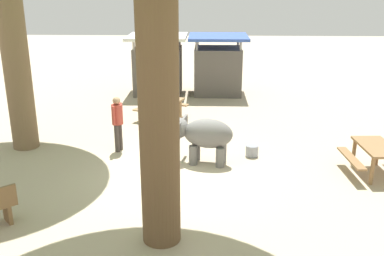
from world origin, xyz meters
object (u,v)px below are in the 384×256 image
(elephant, at_px, (201,135))
(picnic_table_near, at_px, (161,103))
(person_handler, at_px, (118,120))
(picnic_table_far, at_px, (376,153))
(feed_bucket, at_px, (252,151))
(market_stall_blue, at_px, (218,68))
(market_stall_white, at_px, (158,67))

(elephant, bearing_deg, picnic_table_near, -58.64)
(elephant, height_order, person_handler, person_handler)
(picnic_table_far, bearing_deg, picnic_table_near, -130.55)
(feed_bucket, bearing_deg, person_handler, 175.50)
(market_stall_blue, bearing_deg, market_stall_white, 180.00)
(picnic_table_far, bearing_deg, feed_bucket, -113.57)
(person_handler, xyz_separation_m, market_stall_white, (0.43, 7.02, 0.19))
(market_stall_blue, distance_m, feed_bucket, 7.43)
(market_stall_white, distance_m, feed_bucket, 8.14)
(picnic_table_far, xyz_separation_m, market_stall_white, (-6.44, 8.45, 0.55))
(picnic_table_far, distance_m, market_stall_white, 10.64)
(person_handler, relative_size, feed_bucket, 4.50)
(elephant, distance_m, feed_bucket, 1.65)
(market_stall_white, bearing_deg, feed_bucket, -64.93)
(feed_bucket, bearing_deg, market_stall_white, 115.07)
(market_stall_blue, bearing_deg, picnic_table_near, -118.11)
(picnic_table_near, relative_size, picnic_table_far, 1.23)
(picnic_table_near, bearing_deg, market_stall_blue, 84.08)
(elephant, xyz_separation_m, picnic_table_far, (4.46, -0.62, -0.21))
(market_stall_white, bearing_deg, person_handler, -93.51)
(person_handler, distance_m, picnic_table_near, 3.27)
(picnic_table_near, distance_m, feed_bucket, 4.51)
(picnic_table_near, xyz_separation_m, market_stall_blue, (2.09, 3.91, 0.55))
(picnic_table_near, distance_m, market_stall_white, 3.98)
(elephant, bearing_deg, market_stall_white, -64.98)
(elephant, distance_m, picnic_table_far, 4.51)
(picnic_table_near, bearing_deg, elephant, -47.24)
(elephant, distance_m, person_handler, 2.55)
(picnic_table_far, bearing_deg, person_handler, -104.85)
(elephant, distance_m, market_stall_white, 8.08)
(picnic_table_near, relative_size, market_stall_blue, 0.77)
(market_stall_white, height_order, feed_bucket, market_stall_white)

